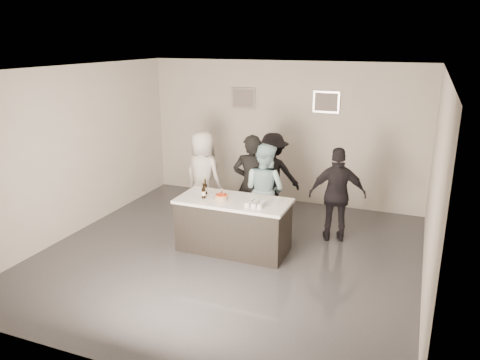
{
  "coord_description": "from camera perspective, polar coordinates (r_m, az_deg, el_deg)",
  "views": [
    {
      "loc": [
        2.77,
        -6.49,
        3.44
      ],
      "look_at": [
        0.0,
        0.5,
        1.15
      ],
      "focal_mm": 35.0,
      "sensor_mm": 36.0,
      "label": 1
    }
  ],
  "objects": [
    {
      "name": "person_guest_right",
      "position": [
        8.27,
        11.78,
        -1.77
      ],
      "size": [
        1.05,
        0.65,
        1.68
      ],
      "primitive_type": "imported",
      "rotation": [
        0.0,
        0.0,
        3.41
      ],
      "color": "black",
      "rests_on": "ground"
    },
    {
      "name": "tumbler_cluster",
      "position": [
        7.39,
        1.93,
        -2.86
      ],
      "size": [
        0.3,
        0.3,
        0.08
      ],
      "primitive_type": "cube",
      "color": "orange",
      "rests_on": "bar_counter"
    },
    {
      "name": "person_main_blue",
      "position": [
        8.36,
        2.99,
        -1.17
      ],
      "size": [
        0.99,
        0.87,
        1.69
      ],
      "primitive_type": "imported",
      "rotation": [
        0.0,
        0.0,
        2.81
      ],
      "color": "#AAD6DF",
      "rests_on": "ground"
    },
    {
      "name": "picture_left",
      "position": [
        10.22,
        0.4,
        9.97
      ],
      "size": [
        0.54,
        0.04,
        0.44
      ],
      "primitive_type": "cube",
      "color": "#B2B2B7",
      "rests_on": "wall_back"
    },
    {
      "name": "candles",
      "position": [
        7.52,
        -3.87,
        -2.82
      ],
      "size": [
        0.24,
        0.08,
        0.01
      ],
      "primitive_type": "cube",
      "color": "pink",
      "rests_on": "bar_counter"
    },
    {
      "name": "bar_counter",
      "position": [
        7.83,
        -0.8,
        -5.52
      ],
      "size": [
        1.86,
        0.86,
        0.9
      ],
      "primitive_type": "cube",
      "color": "white",
      "rests_on": "ground"
    },
    {
      "name": "beer_bottle_a",
      "position": [
        7.93,
        -4.25,
        -0.81
      ],
      "size": [
        0.07,
        0.07,
        0.26
      ],
      "primitive_type": "cylinder",
      "color": "black",
      "rests_on": "bar_counter"
    },
    {
      "name": "beer_bottle_b",
      "position": [
        7.72,
        -4.47,
        -1.31
      ],
      "size": [
        0.07,
        0.07,
        0.26
      ],
      "primitive_type": "cylinder",
      "color": "black",
      "rests_on": "bar_counter"
    },
    {
      "name": "wall_left",
      "position": [
        8.9,
        -19.56,
        3.36
      ],
      "size": [
        0.04,
        6.0,
        3.0
      ],
      "primitive_type": "cube",
      "color": "beige",
      "rests_on": "ground"
    },
    {
      "name": "wall_back",
      "position": [
        10.08,
        5.26,
        5.77
      ],
      "size": [
        6.0,
        0.04,
        3.0
      ],
      "primitive_type": "cube",
      "color": "beige",
      "rests_on": "ground"
    },
    {
      "name": "wall_front",
      "position": [
        4.86,
        -15.48,
        -7.26
      ],
      "size": [
        6.0,
        0.04,
        3.0
      ],
      "primitive_type": "cube",
      "color": "beige",
      "rests_on": "ground"
    },
    {
      "name": "wall_right",
      "position": [
        6.78,
        22.6,
        -1.03
      ],
      "size": [
        0.04,
        6.0,
        3.0
      ],
      "primitive_type": "cube",
      "color": "beige",
      "rests_on": "ground"
    },
    {
      "name": "picture_right",
      "position": [
        9.73,
        10.48,
        9.33
      ],
      "size": [
        0.54,
        0.04,
        0.44
      ],
      "primitive_type": "cube",
      "color": "#B2B2B7",
      "rests_on": "wall_back"
    },
    {
      "name": "floor",
      "position": [
        7.85,
        -1.36,
        -9.05
      ],
      "size": [
        6.0,
        6.0,
        0.0
      ],
      "primitive_type": "plane",
      "color": "#3D3D42",
      "rests_on": "ground"
    },
    {
      "name": "person_main_black",
      "position": [
        8.41,
        1.43,
        -0.54
      ],
      "size": [
        0.76,
        0.59,
        1.83
      ],
      "primitive_type": "imported",
      "rotation": [
        0.0,
        0.0,
        3.39
      ],
      "color": "black",
      "rests_on": "ground"
    },
    {
      "name": "person_guest_left",
      "position": [
        9.19,
        -4.53,
        0.59
      ],
      "size": [
        0.96,
        0.76,
        1.73
      ],
      "primitive_type": "imported",
      "rotation": [
        0.0,
        0.0,
        2.86
      ],
      "color": "white",
      "rests_on": "ground"
    },
    {
      "name": "ceiling",
      "position": [
        7.07,
        -1.53,
        13.36
      ],
      "size": [
        6.0,
        6.0,
        0.0
      ],
      "primitive_type": "plane",
      "rotation": [
        3.14,
        0.0,
        0.0
      ],
      "color": "white"
    },
    {
      "name": "cake",
      "position": [
        7.66,
        -2.28,
        -2.15
      ],
      "size": [
        0.21,
        0.21,
        0.08
      ],
      "primitive_type": "cylinder",
      "color": "orange",
      "rests_on": "bar_counter"
    },
    {
      "name": "person_guest_back",
      "position": [
        9.36,
        3.97,
        0.72
      ],
      "size": [
        1.16,
        0.78,
        1.67
      ],
      "primitive_type": "imported",
      "rotation": [
        0.0,
        0.0,
        3.3
      ],
      "color": "black",
      "rests_on": "ground"
    }
  ]
}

